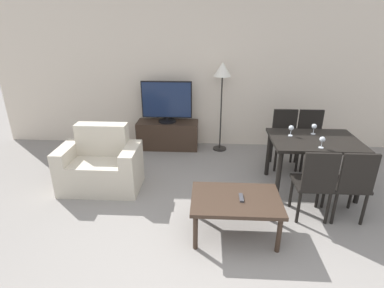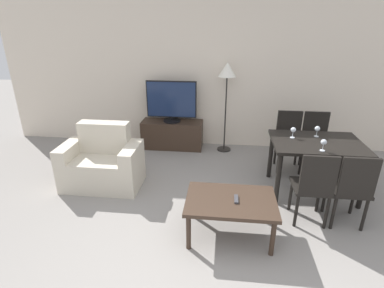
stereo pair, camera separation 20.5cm
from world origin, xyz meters
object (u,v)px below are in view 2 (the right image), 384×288
at_px(dining_table, 316,149).
at_px(dining_chair_near_right, 351,187).
at_px(dining_chair_far, 316,139).
at_px(wine_glass_center, 293,131).
at_px(wine_glass_right, 317,129).
at_px(dining_chair_far_left, 289,138).
at_px(wine_glass_left, 324,143).
at_px(dining_chair_near, 313,185).
at_px(tv, 171,102).
at_px(coffee_table, 231,204).
at_px(floor_lamp, 227,77).
at_px(remote_primary, 236,199).
at_px(armchair, 103,164).
at_px(tv_stand, 172,134).

bearing_deg(dining_table, dining_chair_near_right, -74.64).
relative_size(dining_chair_far, wine_glass_center, 6.08).
bearing_deg(wine_glass_right, dining_chair_far_left, 113.18).
bearing_deg(wine_glass_left, wine_glass_right, 83.34).
relative_size(dining_chair_near, wine_glass_center, 6.08).
bearing_deg(tv, dining_table, -31.59).
xyz_separation_m(coffee_table, dining_chair_near_right, (1.29, 0.31, 0.10)).
height_order(dining_chair_near, dining_chair_near_right, same).
distance_m(tv, dining_chair_near_right, 3.09).
xyz_separation_m(floor_lamp, wine_glass_center, (0.88, -1.18, -0.48)).
distance_m(tv, wine_glass_center, 2.18).
xyz_separation_m(tv, wine_glass_center, (1.82, -1.20, -0.03)).
distance_m(coffee_table, floor_lamp, 2.48).
bearing_deg(remote_primary, dining_chair_far_left, 64.27).
bearing_deg(wine_glass_left, remote_primary, -144.19).
relative_size(dining_chair_near_right, floor_lamp, 0.58).
xyz_separation_m(tv, wine_glass_right, (2.15, -1.12, -0.03)).
bearing_deg(dining_table, remote_primary, -135.27).
bearing_deg(dining_chair_near_right, armchair, 169.16).
relative_size(tv_stand, wine_glass_left, 7.37).
bearing_deg(floor_lamp, wine_glass_right, -42.21).
xyz_separation_m(dining_chair_near_right, dining_chair_far_left, (-0.39, 1.44, 0.00)).
bearing_deg(floor_lamp, tv, 178.80).
height_order(floor_lamp, wine_glass_center, floor_lamp).
height_order(dining_chair_near, remote_primary, dining_chair_near).
xyz_separation_m(tv, coffee_table, (1.02, -2.32, -0.47)).
xyz_separation_m(armchair, dining_table, (2.84, 0.14, 0.31)).
xyz_separation_m(remote_primary, wine_glass_right, (1.07, 1.21, 0.38)).
bearing_deg(dining_chair_near, dining_chair_near_right, 0.00).
bearing_deg(coffee_table, armchair, 153.11).
bearing_deg(dining_chair_far_left, dining_table, -74.64).
bearing_deg(armchair, floor_lamp, 40.42).
height_order(dining_table, wine_glass_center, wine_glass_center).
xyz_separation_m(remote_primary, wine_glass_center, (0.75, 1.13, 0.38)).
distance_m(dining_chair_far, remote_primary, 2.14).
relative_size(armchair, tv_stand, 0.98).
height_order(coffee_table, remote_primary, remote_primary).
bearing_deg(dining_chair_far_left, dining_chair_far, 0.00).
xyz_separation_m(tv_stand, wine_glass_center, (1.82, -1.20, 0.58)).
distance_m(tv_stand, remote_primary, 2.58).
relative_size(coffee_table, wine_glass_center, 6.39).
distance_m(dining_chair_far_left, wine_glass_left, 1.08).
distance_m(dining_chair_far_left, floor_lamp, 1.39).
height_order(dining_chair_far, floor_lamp, floor_lamp).
height_order(tv, dining_table, tv).
bearing_deg(dining_chair_far, tv_stand, 165.78).
xyz_separation_m(wine_glass_left, wine_glass_center, (-0.27, 0.40, 0.00)).
distance_m(tv_stand, dining_table, 2.51).
bearing_deg(floor_lamp, dining_chair_near, -63.87).
relative_size(dining_table, dining_chair_far_left, 1.27).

